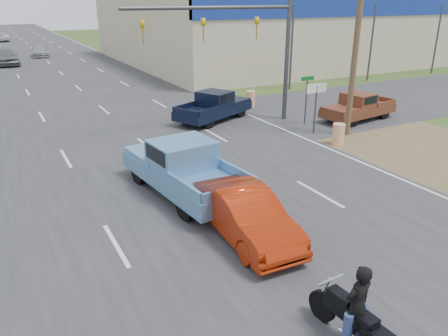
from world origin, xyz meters
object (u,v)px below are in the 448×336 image
motorcycle (357,326)px  distant_car_white (1,37)px  navy_pickup (215,106)px  rider (357,309)px  blue_pickup (183,167)px  brown_pickup (357,107)px  distant_car_silver (40,51)px  red_convertible (246,215)px  distant_car_grey (6,57)px

motorcycle → distant_car_white: (-2.59, 75.55, 0.16)m
navy_pickup → motorcycle: bearing=-43.2°
rider → distant_car_white: rider is taller
blue_pickup → brown_pickup: 13.19m
distant_car_white → distant_car_silver: bearing=96.3°
blue_pickup → distant_car_white: bearing=85.9°
rider → motorcycle: bearing=90.0°
rider → distant_car_silver: (0.39, 51.94, -0.22)m
red_convertible → motorcycle: red_convertible is taller
distant_car_silver → distant_car_white: distant_car_white is taller
brown_pickup → distant_car_silver: (-12.01, 39.19, -0.13)m
motorcycle → distant_car_grey: 46.02m
navy_pickup → distant_car_silver: 35.73m
blue_pickup → brown_pickup: bearing=13.2°
blue_pickup → distant_car_silver: size_ratio=1.35×
red_convertible → blue_pickup: blue_pickup is taller
distant_car_silver → distant_car_grey: bearing=-118.3°
distant_car_grey → motorcycle: bearing=-90.2°
red_convertible → motorcycle: (-0.28, -4.66, -0.22)m
blue_pickup → distant_car_grey: blue_pickup is taller
brown_pickup → distant_car_silver: 40.99m
rider → distant_car_grey: size_ratio=0.34×
navy_pickup → red_convertible: bearing=-48.4°
blue_pickup → navy_pickup: 9.88m
red_convertible → distant_car_grey: distant_car_grey is taller
red_convertible → distant_car_silver: (0.10, 47.34, -0.07)m
blue_pickup → distant_car_silver: blue_pickup is taller
distant_car_grey → distant_car_silver: bearing=52.7°
rider → distant_car_grey: rider is taller
distant_car_grey → distant_car_silver: 7.27m
red_convertible → navy_pickup: bearing=69.1°
motorcycle → rider: size_ratio=1.28×
brown_pickup → navy_pickup: bearing=53.3°
distant_car_white → red_convertible: bearing=91.4°
rider → blue_pickup: size_ratio=0.29×
blue_pickup → motorcycle: bearing=-95.9°
distant_car_grey → distant_car_white: distant_car_grey is taller
brown_pickup → distant_car_grey: bearing=17.8°
motorcycle → distant_car_grey: (-3.54, 45.88, 0.36)m
navy_pickup → rider: bearing=-43.2°
motorcycle → red_convertible: bearing=82.7°
distant_car_white → motorcycle: bearing=91.1°
red_convertible → brown_pickup: (12.11, 8.15, 0.06)m
red_convertible → motorcycle: 4.67m
blue_pickup → rider: bearing=-95.9°
brown_pickup → distant_car_white: bearing=5.5°
blue_pickup → distant_car_silver: (0.43, 43.59, -0.32)m
motorcycle → brown_pickup: size_ratio=0.46×
navy_pickup → distant_car_grey: (-8.97, 29.26, 0.04)m
rider → brown_pickup: size_ratio=0.36×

